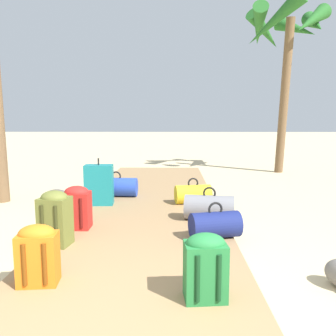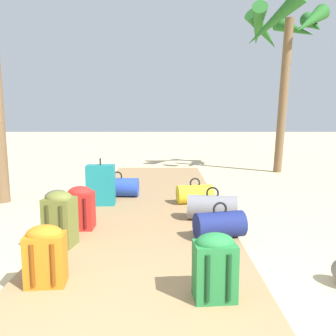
{
  "view_description": "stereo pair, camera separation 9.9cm",
  "coord_description": "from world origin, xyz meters",
  "px_view_note": "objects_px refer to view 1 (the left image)",
  "views": [
    {
      "loc": [
        0.35,
        -1.66,
        1.37
      ],
      "look_at": [
        0.27,
        4.15,
        0.55
      ],
      "focal_mm": 38.06,
      "sensor_mm": 36.0,
      "label": 1
    },
    {
      "loc": [
        0.25,
        -1.66,
        1.37
      ],
      "look_at": [
        0.27,
        4.15,
        0.55
      ],
      "focal_mm": 38.06,
      "sensor_mm": 36.0,
      "label": 2
    }
  ],
  "objects_px": {
    "duffel_bag_navy": "(215,225)",
    "duffel_bag_yellow": "(193,194)",
    "backpack_green": "(205,265)",
    "suitcase_teal": "(99,185)",
    "backpack_red": "(77,206)",
    "backpack_orange": "(38,253)",
    "duffel_bag_blue": "(116,187)",
    "duffel_bag_grey": "(209,208)",
    "palm_tree_far_right": "(285,36)",
    "backpack_olive": "(55,217)"
  },
  "relations": [
    {
      "from": "duffel_bag_yellow",
      "to": "duffel_bag_grey",
      "type": "distance_m",
      "value": 0.9
    },
    {
      "from": "backpack_red",
      "to": "duffel_bag_grey",
      "type": "height_order",
      "value": "backpack_red"
    },
    {
      "from": "backpack_green",
      "to": "backpack_red",
      "type": "relative_size",
      "value": 0.97
    },
    {
      "from": "backpack_green",
      "to": "palm_tree_far_right",
      "type": "xyz_separation_m",
      "value": [
        2.4,
        6.33,
        2.95
      ]
    },
    {
      "from": "suitcase_teal",
      "to": "backpack_red",
      "type": "height_order",
      "value": "suitcase_teal"
    },
    {
      "from": "backpack_orange",
      "to": "palm_tree_far_right",
      "type": "xyz_separation_m",
      "value": [
        3.69,
        6.11,
        2.95
      ]
    },
    {
      "from": "duffel_bag_blue",
      "to": "palm_tree_far_right",
      "type": "distance_m",
      "value": 5.55
    },
    {
      "from": "backpack_green",
      "to": "duffel_bag_yellow",
      "type": "xyz_separation_m",
      "value": [
        0.08,
        2.9,
        -0.11
      ]
    },
    {
      "from": "backpack_olive",
      "to": "duffel_bag_yellow",
      "type": "height_order",
      "value": "backpack_olive"
    },
    {
      "from": "duffel_bag_blue",
      "to": "duffel_bag_grey",
      "type": "relative_size",
      "value": 1.05
    },
    {
      "from": "backpack_olive",
      "to": "duffel_bag_blue",
      "type": "xyz_separation_m",
      "value": [
        0.26,
        2.3,
        -0.14
      ]
    },
    {
      "from": "backpack_olive",
      "to": "duffel_bag_grey",
      "type": "height_order",
      "value": "backpack_olive"
    },
    {
      "from": "duffel_bag_navy",
      "to": "duffel_bag_yellow",
      "type": "xyz_separation_m",
      "value": [
        -0.15,
        1.58,
        -0.0
      ]
    },
    {
      "from": "backpack_olive",
      "to": "backpack_orange",
      "type": "xyz_separation_m",
      "value": [
        0.15,
        -0.85,
        -0.05
      ]
    },
    {
      "from": "suitcase_teal",
      "to": "duffel_bag_yellow",
      "type": "height_order",
      "value": "suitcase_teal"
    },
    {
      "from": "duffel_bag_navy",
      "to": "duffel_bag_yellow",
      "type": "height_order",
      "value": "duffel_bag_navy"
    },
    {
      "from": "duffel_bag_grey",
      "to": "palm_tree_far_right",
      "type": "relative_size",
      "value": 0.16
    },
    {
      "from": "backpack_green",
      "to": "backpack_orange",
      "type": "bearing_deg",
      "value": 170.19
    },
    {
      "from": "backpack_red",
      "to": "duffel_bag_yellow",
      "type": "distance_m",
      "value": 1.91
    },
    {
      "from": "suitcase_teal",
      "to": "duffel_bag_navy",
      "type": "distance_m",
      "value": 2.16
    },
    {
      "from": "backpack_olive",
      "to": "duffel_bag_grey",
      "type": "relative_size",
      "value": 0.86
    },
    {
      "from": "duffel_bag_navy",
      "to": "suitcase_teal",
      "type": "bearing_deg",
      "value": 136.46
    },
    {
      "from": "duffel_bag_navy",
      "to": "backpack_red",
      "type": "height_order",
      "value": "backpack_red"
    },
    {
      "from": "backpack_orange",
      "to": "duffel_bag_yellow",
      "type": "distance_m",
      "value": 3.01
    },
    {
      "from": "suitcase_teal",
      "to": "duffel_bag_yellow",
      "type": "bearing_deg",
      "value": 3.85
    },
    {
      "from": "duffel_bag_yellow",
      "to": "palm_tree_far_right",
      "type": "bearing_deg",
      "value": 55.86
    },
    {
      "from": "backpack_red",
      "to": "duffel_bag_grey",
      "type": "relative_size",
      "value": 0.77
    },
    {
      "from": "suitcase_teal",
      "to": "palm_tree_far_right",
      "type": "xyz_separation_m",
      "value": [
        3.74,
        3.53,
        2.9
      ]
    },
    {
      "from": "backpack_red",
      "to": "backpack_olive",
      "type": "bearing_deg",
      "value": -97.32
    },
    {
      "from": "backpack_red",
      "to": "backpack_orange",
      "type": "bearing_deg",
      "value": -87.08
    },
    {
      "from": "backpack_orange",
      "to": "backpack_green",
      "type": "bearing_deg",
      "value": -9.81
    },
    {
      "from": "backpack_olive",
      "to": "suitcase_teal",
      "type": "bearing_deg",
      "value": 86.92
    },
    {
      "from": "suitcase_teal",
      "to": "duffel_bag_blue",
      "type": "xyz_separation_m",
      "value": [
        0.17,
        0.57,
        -0.14
      ]
    },
    {
      "from": "suitcase_teal",
      "to": "duffel_bag_blue",
      "type": "height_order",
      "value": "suitcase_teal"
    },
    {
      "from": "backpack_orange",
      "to": "suitcase_teal",
      "type": "xyz_separation_m",
      "value": [
        -0.05,
        2.58,
        0.05
      ]
    },
    {
      "from": "backpack_red",
      "to": "palm_tree_far_right",
      "type": "relative_size",
      "value": 0.13
    },
    {
      "from": "backpack_green",
      "to": "backpack_red",
      "type": "height_order",
      "value": "backpack_red"
    },
    {
      "from": "backpack_orange",
      "to": "palm_tree_far_right",
      "type": "relative_size",
      "value": 0.12
    },
    {
      "from": "duffel_bag_navy",
      "to": "duffel_bag_yellow",
      "type": "distance_m",
      "value": 1.59
    },
    {
      "from": "backpack_green",
      "to": "suitcase_teal",
      "type": "height_order",
      "value": "suitcase_teal"
    },
    {
      "from": "backpack_olive",
      "to": "backpack_red",
      "type": "xyz_separation_m",
      "value": [
        0.07,
        0.56,
        -0.03
      ]
    },
    {
      "from": "backpack_olive",
      "to": "backpack_orange",
      "type": "relative_size",
      "value": 1.19
    },
    {
      "from": "suitcase_teal",
      "to": "palm_tree_far_right",
      "type": "bearing_deg",
      "value": 43.34
    },
    {
      "from": "backpack_orange",
      "to": "backpack_green",
      "type": "xyz_separation_m",
      "value": [
        1.28,
        -0.22,
        0.01
      ]
    },
    {
      "from": "backpack_green",
      "to": "backpack_red",
      "type": "distance_m",
      "value": 2.13
    },
    {
      "from": "backpack_olive",
      "to": "suitcase_teal",
      "type": "xyz_separation_m",
      "value": [
        0.09,
        1.73,
        0.0
      ]
    },
    {
      "from": "suitcase_teal",
      "to": "duffel_bag_grey",
      "type": "height_order",
      "value": "suitcase_teal"
    },
    {
      "from": "palm_tree_far_right",
      "to": "backpack_green",
      "type": "bearing_deg",
      "value": -110.78
    },
    {
      "from": "backpack_red",
      "to": "backpack_green",
      "type": "bearing_deg",
      "value": -50.47
    },
    {
      "from": "backpack_green",
      "to": "duffel_bag_blue",
      "type": "distance_m",
      "value": 3.57
    }
  ]
}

